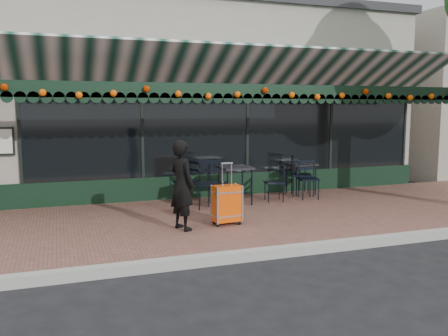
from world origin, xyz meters
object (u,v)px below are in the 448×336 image
object	(u,v)px
cafe_table_a	(301,166)
woman	(182,185)
chair_a_front	(308,180)
chair_b_front	(209,184)
chair_a_right	(301,175)
suitcase	(227,204)
chair_a_left	(274,183)
chair_b_right	(218,184)
cafe_table_b	(235,170)
chair_b_left	(187,182)

from	to	relation	value
cafe_table_a	woman	bearing A→B (deg)	-146.91
chair_a_front	chair_b_front	world-z (taller)	chair_b_front
chair_a_front	chair_a_right	bearing A→B (deg)	97.93
woman	chair_a_right	xyz separation A→B (m)	(3.31, 2.05, -0.28)
woman	suitcase	size ratio (longest dim) A/B	1.39
chair_a_left	chair_a_right	size ratio (longest dim) A/B	0.85
chair_b_front	suitcase	bearing A→B (deg)	-77.18
woman	chair_b_right	xyz separation A→B (m)	(1.17, 1.66, -0.31)
cafe_table_b	chair_a_left	world-z (taller)	chair_a_left
chair_a_left	chair_b_right	world-z (taller)	chair_b_right
suitcase	chair_a_right	xyz separation A→B (m)	(2.51, 2.00, 0.11)
suitcase	cafe_table_b	bearing A→B (deg)	59.06
woman	chair_a_right	size ratio (longest dim) A/B	1.60
chair_a_right	chair_b_right	distance (m)	2.17
woman	cafe_table_a	size ratio (longest dim) A/B	2.07
chair_a_left	cafe_table_b	bearing A→B (deg)	-79.48
woman	chair_b_right	bearing A→B (deg)	-57.10
chair_b_left	suitcase	bearing A→B (deg)	-11.70
woman	cafe_table_a	distance (m)	4.05
chair_b_right	suitcase	bearing A→B (deg)	-170.02
cafe_table_a	chair_b_right	distance (m)	2.30
chair_a_front	chair_b_right	xyz separation A→B (m)	(-2.11, 0.00, 0.01)
cafe_table_a	chair_b_front	distance (m)	2.60
chair_b_front	chair_a_right	bearing A→B (deg)	32.71
cafe_table_a	chair_a_right	bearing A→B (deg)	-118.21
cafe_table_b	chair_a_left	size ratio (longest dim) A/B	1.00
cafe_table_a	chair_b_right	world-z (taller)	chair_b_right
chair_a_left	chair_b_left	distance (m)	1.87
chair_b_left	chair_a_front	bearing A→B (deg)	65.44
woman	cafe_table_b	distance (m)	2.28
cafe_table_a	chair_a_right	distance (m)	0.26
chair_a_left	chair_a_front	bearing A→B (deg)	100.48
chair_b_right	chair_b_front	world-z (taller)	chair_b_front
woman	chair_b_front	size ratio (longest dim) A/B	1.54
cafe_table_b	suitcase	bearing A→B (deg)	-115.28
chair_a_front	chair_b_left	bearing A→B (deg)	-175.36
chair_a_front	chair_b_left	distance (m)	2.69
chair_a_left	chair_a_right	xyz separation A→B (m)	(0.86, 0.39, 0.07)
cafe_table_a	chair_b_left	distance (m)	2.80
chair_a_right	chair_b_left	size ratio (longest dim) A/B	1.02
suitcase	chair_a_left	size ratio (longest dim) A/B	1.35
woman	chair_a_right	distance (m)	3.90
cafe_table_a	chair_a_left	world-z (taller)	chair_a_left
chair_a_right	chair_b_front	size ratio (longest dim) A/B	0.96
chair_a_left	chair_a_front	xyz separation A→B (m)	(0.83, -0.00, 0.03)
woman	suitcase	world-z (taller)	woman
chair_a_front	chair_b_right	world-z (taller)	chair_b_right
woman	chair_b_left	size ratio (longest dim) A/B	1.64
woman	chair_b_right	distance (m)	2.06
cafe_table_b	chair_a_left	distance (m)	0.95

